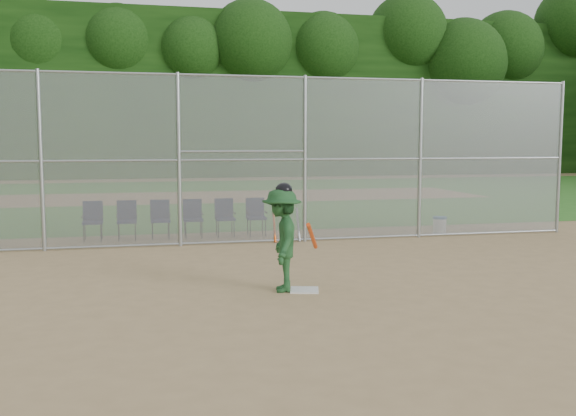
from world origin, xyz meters
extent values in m
plane|color=tan|center=(0.00, 0.00, 0.00)|extent=(100.00, 100.00, 0.00)
plane|color=#2E6F21|center=(0.00, 18.00, 0.01)|extent=(100.00, 100.00, 0.00)
plane|color=tan|center=(0.00, 18.00, 0.01)|extent=(24.00, 24.00, 0.00)
cube|color=gray|center=(0.00, 5.00, 2.00)|extent=(16.00, 0.02, 4.00)
cylinder|color=#9EA3A8|center=(8.00, 5.00, 2.00)|extent=(0.09, 0.09, 4.00)
cylinder|color=#9EA3A8|center=(0.00, 5.00, 3.95)|extent=(16.00, 0.05, 0.05)
cube|color=black|center=(0.00, 35.00, 5.50)|extent=(80.00, 5.00, 11.00)
cube|color=silver|center=(-0.31, -0.01, 0.01)|extent=(0.56, 0.56, 0.02)
imported|color=#1D4A23|center=(-0.67, 0.07, 0.85)|extent=(0.81, 1.19, 1.69)
ellipsoid|color=black|center=(-0.67, 0.07, 1.66)|extent=(0.27, 0.30, 0.23)
cylinder|color=#ED4916|center=(-0.27, -0.33, 0.95)|extent=(0.38, 0.71, 0.51)
cylinder|color=white|center=(4.76, 5.37, 0.20)|extent=(0.34, 0.34, 0.41)
cylinder|color=#235B9A|center=(4.76, 5.37, 0.44)|extent=(0.37, 0.37, 0.05)
cylinder|color=#D84C14|center=(0.26, 5.10, 0.41)|extent=(0.06, 0.31, 0.83)
cylinder|color=black|center=(0.56, 5.10, 0.41)|extent=(0.06, 0.34, 0.82)
cylinder|color=#B2B2B7|center=(0.86, 5.10, 0.41)|extent=(0.06, 0.37, 0.81)
camera|label=1|loc=(-2.91, -9.98, 2.45)|focal=40.00mm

